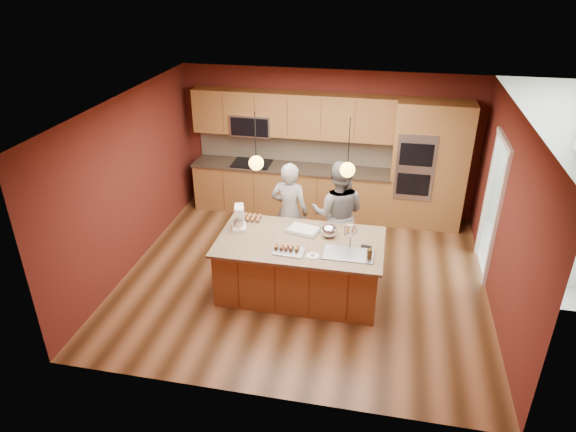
% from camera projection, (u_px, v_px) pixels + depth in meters
% --- Properties ---
extents(floor, '(5.50, 5.50, 0.00)m').
position_uv_depth(floor, '(304.00, 276.00, 8.03)').
color(floor, '#3F2411').
rests_on(floor, ground).
extents(ceiling, '(5.50, 5.50, 0.00)m').
position_uv_depth(ceiling, '(307.00, 106.00, 6.80)').
color(ceiling, silver).
rests_on(ceiling, ground).
extents(wall_back, '(5.50, 0.00, 5.50)m').
position_uv_depth(wall_back, '(328.00, 143.00, 9.59)').
color(wall_back, '#541C15').
rests_on(wall_back, ground).
extents(wall_front, '(5.50, 0.00, 5.50)m').
position_uv_depth(wall_front, '(264.00, 300.00, 5.23)').
color(wall_front, '#541C15').
rests_on(wall_front, ground).
extents(wall_left, '(0.00, 5.00, 5.00)m').
position_uv_depth(wall_left, '(129.00, 183.00, 7.90)').
color(wall_left, '#541C15').
rests_on(wall_left, ground).
extents(wall_right, '(0.00, 5.00, 5.00)m').
position_uv_depth(wall_right, '(506.00, 216.00, 6.93)').
color(wall_right, '#541C15').
rests_on(wall_right, ground).
extents(cabinet_run, '(3.74, 0.64, 2.30)m').
position_uv_depth(cabinet_run, '(290.00, 163.00, 9.66)').
color(cabinet_run, brown).
rests_on(cabinet_run, floor).
extents(oven_column, '(1.30, 0.62, 2.30)m').
position_uv_depth(oven_column, '(429.00, 166.00, 9.09)').
color(oven_column, brown).
rests_on(oven_column, floor).
extents(doorway_trim, '(0.08, 1.11, 2.20)m').
position_uv_depth(doorway_trim, '(491.00, 209.00, 7.76)').
color(doorway_trim, white).
rests_on(doorway_trim, wall_right).
extents(pendant_left, '(0.20, 0.20, 0.80)m').
position_uv_depth(pendant_left, '(256.00, 163.00, 6.87)').
color(pendant_left, black).
rests_on(pendant_left, ceiling).
extents(pendant_right, '(0.20, 0.20, 0.80)m').
position_uv_depth(pendant_right, '(347.00, 170.00, 6.66)').
color(pendant_right, black).
rests_on(pendant_right, ceiling).
extents(island, '(2.36, 1.32, 1.25)m').
position_uv_depth(island, '(301.00, 266.00, 7.47)').
color(island, brown).
rests_on(island, floor).
extents(person_left, '(0.65, 0.47, 1.67)m').
position_uv_depth(person_left, '(289.00, 212.00, 8.16)').
color(person_left, black).
rests_on(person_left, floor).
extents(person_right, '(0.86, 0.68, 1.76)m').
position_uv_depth(person_right, '(338.00, 214.00, 8.00)').
color(person_right, slate).
rests_on(person_right, floor).
extents(stand_mixer, '(0.25, 0.30, 0.36)m').
position_uv_depth(stand_mixer, '(239.00, 219.00, 7.53)').
color(stand_mixer, white).
rests_on(stand_mixer, island).
extents(sheet_cake, '(0.54, 0.45, 0.05)m').
position_uv_depth(sheet_cake, '(303.00, 230.00, 7.52)').
color(sheet_cake, silver).
rests_on(sheet_cake, island).
extents(cooling_rack, '(0.43, 0.32, 0.02)m').
position_uv_depth(cooling_rack, '(289.00, 251.00, 7.01)').
color(cooling_rack, '#AEB0B6').
rests_on(cooling_rack, island).
extents(mixing_bowl, '(0.23, 0.23, 0.20)m').
position_uv_depth(mixing_bowl, '(329.00, 231.00, 7.35)').
color(mixing_bowl, silver).
rests_on(mixing_bowl, island).
extents(plate, '(0.17, 0.17, 0.01)m').
position_uv_depth(plate, '(313.00, 256.00, 6.90)').
color(plate, white).
rests_on(plate, island).
extents(tumbler, '(0.07, 0.07, 0.14)m').
position_uv_depth(tumbler, '(369.00, 254.00, 6.82)').
color(tumbler, '#3C2B14').
rests_on(tumbler, island).
extents(phone, '(0.15, 0.10, 0.01)m').
position_uv_depth(phone, '(366.00, 247.00, 7.12)').
color(phone, black).
rests_on(phone, island).
extents(cupcakes_left, '(0.30, 0.23, 0.07)m').
position_uv_depth(cupcakes_left, '(251.00, 218.00, 7.84)').
color(cupcakes_left, '#BE7141').
rests_on(cupcakes_left, island).
extents(cupcakes_rack, '(0.35, 0.14, 0.06)m').
position_uv_depth(cupcakes_rack, '(287.00, 247.00, 7.02)').
color(cupcakes_rack, '#BE7141').
rests_on(cupcakes_rack, island).
extents(cupcakes_right, '(0.14, 0.29, 0.06)m').
position_uv_depth(cupcakes_right, '(349.00, 229.00, 7.52)').
color(cupcakes_right, '#BE7141').
rests_on(cupcakes_right, island).
extents(dryer, '(0.68, 0.69, 0.88)m').
position_uv_depth(dryer, '(572.00, 230.00, 8.44)').
color(dryer, white).
rests_on(dryer, floor).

